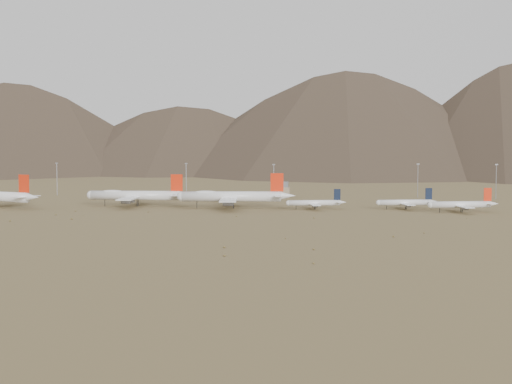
# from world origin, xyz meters

# --- Properties ---
(ground) EXTENTS (3000.00, 3000.00, 0.00)m
(ground) POSITION_xyz_m (0.00, 0.00, 0.00)
(ground) COLOR olive
(ground) RESTS_ON ground
(mountain_ridge) EXTENTS (4400.00, 1000.00, 300.00)m
(mountain_ridge) POSITION_xyz_m (0.00, 900.00, 150.00)
(mountain_ridge) COLOR brown
(mountain_ridge) RESTS_ON ground
(widebody_centre) EXTENTS (70.80, 54.23, 21.02)m
(widebody_centre) POSITION_xyz_m (-61.71, 39.45, 7.25)
(widebody_centre) COLOR white
(widebody_centre) RESTS_ON ground
(widebody_east) EXTENTS (75.03, 58.03, 22.31)m
(widebody_east) POSITION_xyz_m (2.37, 31.41, 7.69)
(widebody_east) COLOR white
(widebody_east) RESTS_ON ground
(narrowbody_a) EXTENTS (38.01, 27.84, 12.68)m
(narrowbody_a) POSITION_xyz_m (54.99, 30.53, 4.12)
(narrowbody_a) COLOR white
(narrowbody_a) RESTS_ON ground
(narrowbody_b) EXTENTS (39.57, 29.06, 13.24)m
(narrowbody_b) POSITION_xyz_m (111.48, 36.82, 4.30)
(narrowbody_b) COLOR white
(narrowbody_b) RESTS_ON ground
(narrowbody_c) EXTENTS (43.52, 31.97, 14.57)m
(narrowbody_c) POSITION_xyz_m (142.54, 20.57, 4.73)
(narrowbody_c) COLOR white
(narrowbody_c) RESTS_ON ground
(control_tower) EXTENTS (8.00, 8.00, 12.00)m
(control_tower) POSITION_xyz_m (30.00, 120.00, 5.32)
(control_tower) COLOR gray
(control_tower) RESTS_ON ground
(mast_far_west) EXTENTS (2.00, 0.60, 25.70)m
(mast_far_west) POSITION_xyz_m (-148.45, 124.87, 14.20)
(mast_far_west) COLOR gray
(mast_far_west) RESTS_ON ground
(mast_west) EXTENTS (2.00, 0.60, 25.70)m
(mast_west) POSITION_xyz_m (-45.98, 126.02, 14.20)
(mast_west) COLOR gray
(mast_west) RESTS_ON ground
(mast_centre) EXTENTS (2.00, 0.60, 25.70)m
(mast_centre) POSITION_xyz_m (22.99, 108.18, 14.20)
(mast_centre) COLOR gray
(mast_centre) RESTS_ON ground
(mast_east) EXTENTS (2.00, 0.60, 25.70)m
(mast_east) POSITION_xyz_m (129.98, 131.97, 14.20)
(mast_east) COLOR gray
(mast_east) RESTS_ON ground
(mast_far_east) EXTENTS (2.00, 0.60, 25.70)m
(mast_far_east) POSITION_xyz_m (185.98, 125.93, 14.20)
(mast_far_east) COLOR gray
(mast_far_east) RESTS_ON ground
(desert_scrub) EXTENTS (394.45, 171.58, 0.83)m
(desert_scrub) POSITION_xyz_m (-10.01, -71.24, 0.32)
(desert_scrub) COLOR brown
(desert_scrub) RESTS_ON ground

